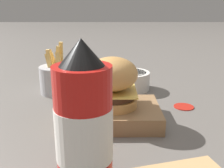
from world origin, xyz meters
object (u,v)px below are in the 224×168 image
(ketchup_bottle, at_px, (84,126))
(fries_basket, at_px, (58,78))
(side_bowl, at_px, (130,80))
(burger, at_px, (112,82))
(serving_board, at_px, (112,114))

(ketchup_bottle, height_order, fries_basket, ketchup_bottle)
(ketchup_bottle, height_order, side_bowl, ketchup_bottle)
(burger, relative_size, ketchup_bottle, 0.51)
(fries_basket, relative_size, side_bowl, 1.23)
(serving_board, distance_m, ketchup_bottle, 0.23)
(serving_board, relative_size, fries_basket, 1.42)
(serving_board, bearing_deg, side_bowl, -103.57)
(serving_board, relative_size, ketchup_bottle, 0.98)
(serving_board, bearing_deg, burger, -109.31)
(serving_board, distance_m, side_bowl, 0.23)
(ketchup_bottle, xyz_separation_m, side_bowl, (-0.09, -0.44, -0.07))
(serving_board, height_order, ketchup_bottle, ketchup_bottle)
(serving_board, bearing_deg, fries_basket, -51.37)
(fries_basket, bearing_deg, burger, 129.10)
(serving_board, distance_m, burger, 0.07)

